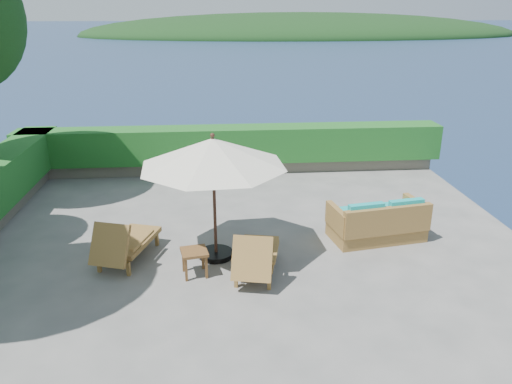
{
  "coord_description": "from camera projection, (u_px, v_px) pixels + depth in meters",
  "views": [
    {
      "loc": [
        -0.51,
        -8.7,
        4.65
      ],
      "look_at": [
        0.3,
        0.8,
        1.1
      ],
      "focal_mm": 35.0,
      "sensor_mm": 36.0,
      "label": 1
    }
  ],
  "objects": [
    {
      "name": "ground",
      "position": [
        244.0,
        259.0,
        9.79
      ],
      "size": [
        12.0,
        12.0,
        0.0
      ],
      "primitive_type": "plane",
      "color": "gray",
      "rests_on": "ground"
    },
    {
      "name": "foundation",
      "position": [
        245.0,
        326.0,
        10.33
      ],
      "size": [
        12.0,
        12.0,
        3.0
      ],
      "primitive_type": "cube",
      "color": "#554E44",
      "rests_on": "ocean"
    },
    {
      "name": "ocean",
      "position": [
        245.0,
        382.0,
        10.84
      ],
      "size": [
        600.0,
        600.0,
        0.0
      ],
      "primitive_type": "plane",
      "color": "#142240",
      "rests_on": "ground"
    },
    {
      "name": "offshore_island",
      "position": [
        301.0,
        35.0,
        143.56
      ],
      "size": [
        126.0,
        57.6,
        12.6
      ],
      "primitive_type": "ellipsoid",
      "color": "black",
      "rests_on": "ocean"
    },
    {
      "name": "planter_wall_far",
      "position": [
        233.0,
        165.0,
        14.96
      ],
      "size": [
        12.0,
        0.6,
        0.36
      ],
      "primitive_type": "cube",
      "color": "#6E6658",
      "rests_on": "ground"
    },
    {
      "name": "hedge_far",
      "position": [
        232.0,
        144.0,
        14.72
      ],
      "size": [
        12.4,
        0.9,
        1.0
      ],
      "primitive_type": "cube",
      "color": "#154918",
      "rests_on": "planter_wall_far"
    },
    {
      "name": "patio_umbrella",
      "position": [
        213.0,
        154.0,
        9.15
      ],
      "size": [
        3.55,
        3.55,
        2.51
      ],
      "rotation": [
        0.0,
        0.0,
        -0.32
      ],
      "color": "black",
      "rests_on": "ground"
    },
    {
      "name": "lounge_left",
      "position": [
        125.0,
        242.0,
        9.55
      ],
      "size": [
        1.19,
        1.84,
        0.99
      ],
      "rotation": [
        0.0,
        0.0,
        -0.31
      ],
      "color": "olive",
      "rests_on": "ground"
    },
    {
      "name": "lounge_right",
      "position": [
        256.0,
        255.0,
        9.08
      ],
      "size": [
        1.03,
        1.8,
        0.98
      ],
      "rotation": [
        0.0,
        0.0,
        -0.21
      ],
      "color": "olive",
      "rests_on": "ground"
    },
    {
      "name": "side_table",
      "position": [
        194.0,
        255.0,
        9.07
      ],
      "size": [
        0.55,
        0.55,
        0.5
      ],
      "rotation": [
        0.0,
        0.0,
        0.18
      ],
      "color": "brown",
      "rests_on": "ground"
    },
    {
      "name": "wicker_loveseat",
      "position": [
        378.0,
        223.0,
        10.5
      ],
      "size": [
        2.09,
        1.31,
        0.96
      ],
      "rotation": [
        0.0,
        0.0,
        0.17
      ],
      "color": "olive",
      "rests_on": "ground"
    }
  ]
}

